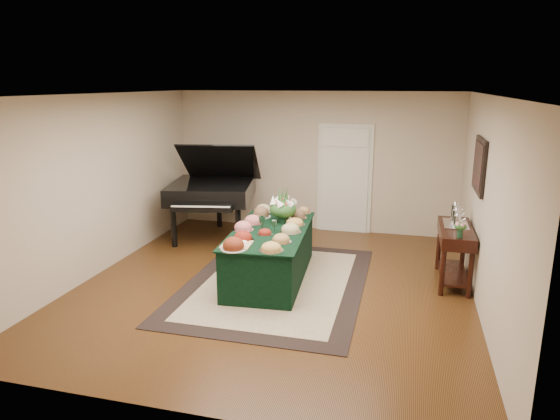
% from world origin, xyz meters
% --- Properties ---
extents(ground, '(6.00, 6.00, 0.00)m').
position_xyz_m(ground, '(0.00, 0.00, 0.00)').
color(ground, black).
rests_on(ground, ground).
extents(area_rug, '(2.53, 3.54, 0.01)m').
position_xyz_m(area_rug, '(0.00, 0.05, 0.01)').
color(area_rug, black).
rests_on(area_rug, ground).
extents(kitchen_doorway, '(1.05, 0.07, 2.10)m').
position_xyz_m(kitchen_doorway, '(0.60, 2.97, 1.02)').
color(kitchen_doorway, silver).
rests_on(kitchen_doorway, ground).
extents(buffet_table, '(1.20, 2.28, 0.77)m').
position_xyz_m(buffet_table, '(-0.13, 0.22, 0.39)').
color(buffet_table, black).
rests_on(buffet_table, ground).
extents(food_platters, '(1.02, 2.32, 0.13)m').
position_xyz_m(food_platters, '(-0.18, 0.28, 0.82)').
color(food_platters, silver).
rests_on(food_platters, buffet_table).
extents(cutting_board, '(0.40, 0.40, 0.10)m').
position_xyz_m(cutting_board, '(-0.36, -0.58, 0.80)').
color(cutting_board, tan).
rests_on(cutting_board, buffet_table).
extents(green_goblets, '(0.32, 0.26, 0.18)m').
position_xyz_m(green_goblets, '(-0.19, 0.22, 0.86)').
color(green_goblets, '#143420').
rests_on(green_goblets, buffet_table).
extents(floral_centerpiece, '(0.43, 0.43, 0.43)m').
position_xyz_m(floral_centerpiece, '(-0.05, 0.69, 1.02)').
color(floral_centerpiece, '#143420').
rests_on(floral_centerpiece, buffet_table).
extents(grand_piano, '(1.79, 2.00, 1.81)m').
position_xyz_m(grand_piano, '(-1.73, 1.95, 0.91)').
color(grand_piano, black).
rests_on(grand_piano, ground).
extents(wicker_basket, '(0.45, 0.45, 0.28)m').
position_xyz_m(wicker_basket, '(-0.87, 1.16, 0.14)').
color(wicker_basket, '#AA7844').
rests_on(wicker_basket, ground).
extents(mahogany_sideboard, '(0.45, 1.22, 0.85)m').
position_xyz_m(mahogany_sideboard, '(2.50, 0.74, 0.65)').
color(mahogany_sideboard, black).
rests_on(mahogany_sideboard, ground).
extents(tea_service, '(0.34, 0.58, 0.30)m').
position_xyz_m(tea_service, '(2.50, 0.92, 0.96)').
color(tea_service, silver).
rests_on(tea_service, mahogany_sideboard).
extents(pink_bouquet, '(0.17, 0.17, 0.22)m').
position_xyz_m(pink_bouquet, '(2.50, 0.24, 0.99)').
color(pink_bouquet, '#143420').
rests_on(pink_bouquet, mahogany_sideboard).
extents(wall_painting, '(0.05, 0.95, 0.75)m').
position_xyz_m(wall_painting, '(2.72, 0.74, 1.75)').
color(wall_painting, black).
rests_on(wall_painting, ground).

